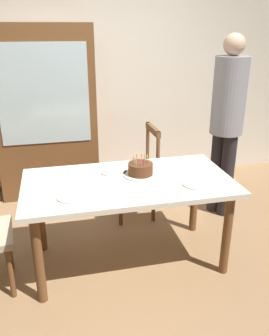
# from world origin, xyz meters

# --- Properties ---
(ground) EXTENTS (6.40, 6.40, 0.00)m
(ground) POSITION_xyz_m (0.00, 0.00, 0.00)
(ground) COLOR #93704C
(back_wall) EXTENTS (6.40, 0.10, 2.60)m
(back_wall) POSITION_xyz_m (0.00, 1.85, 1.30)
(back_wall) COLOR silver
(back_wall) RESTS_ON ground
(dining_table) EXTENTS (1.63, 0.86, 0.74)m
(dining_table) POSITION_xyz_m (0.00, 0.00, 0.65)
(dining_table) COLOR silver
(dining_table) RESTS_ON ground
(birthday_cake) EXTENTS (0.28, 0.28, 0.17)m
(birthday_cake) POSITION_xyz_m (0.12, 0.08, 0.79)
(birthday_cake) COLOR silver
(birthday_cake) RESTS_ON dining_table
(plate_near_celebrant) EXTENTS (0.22, 0.22, 0.01)m
(plate_near_celebrant) POSITION_xyz_m (-0.45, -0.19, 0.75)
(plate_near_celebrant) COLOR silver
(plate_near_celebrant) RESTS_ON dining_table
(plate_far_side) EXTENTS (0.22, 0.22, 0.01)m
(plate_far_side) POSITION_xyz_m (-0.08, 0.19, 0.75)
(plate_far_side) COLOR silver
(plate_far_side) RESTS_ON dining_table
(plate_near_guest) EXTENTS (0.22, 0.22, 0.01)m
(plate_near_guest) POSITION_xyz_m (0.49, -0.19, 0.75)
(plate_near_guest) COLOR silver
(plate_near_guest) RESTS_ON dining_table
(fork_near_celebrant) EXTENTS (0.18, 0.05, 0.01)m
(fork_near_celebrant) POSITION_xyz_m (-0.61, -0.18, 0.75)
(fork_near_celebrant) COLOR silver
(fork_near_celebrant) RESTS_ON dining_table
(fork_far_side) EXTENTS (0.18, 0.04, 0.01)m
(fork_far_side) POSITION_xyz_m (-0.24, 0.19, 0.75)
(fork_far_side) COLOR silver
(fork_far_side) RESTS_ON dining_table
(fork_near_guest) EXTENTS (0.18, 0.06, 0.01)m
(fork_near_guest) POSITION_xyz_m (0.33, -0.19, 0.75)
(fork_near_guest) COLOR silver
(fork_near_guest) RESTS_ON dining_table
(chair_spindle_back) EXTENTS (0.44, 0.44, 0.95)m
(chair_spindle_back) POSITION_xyz_m (0.24, 0.75, 0.46)
(chair_spindle_back) COLOR beige
(chair_spindle_back) RESTS_ON ground
(person_guest) EXTENTS (0.32, 0.32, 1.81)m
(person_guest) POSITION_xyz_m (1.12, 0.61, 1.04)
(person_guest) COLOR #262328
(person_guest) RESTS_ON ground
(china_cabinet) EXTENTS (1.10, 0.45, 1.90)m
(china_cabinet) POSITION_xyz_m (-0.61, 1.56, 0.95)
(china_cabinet) COLOR brown
(china_cabinet) RESTS_ON ground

